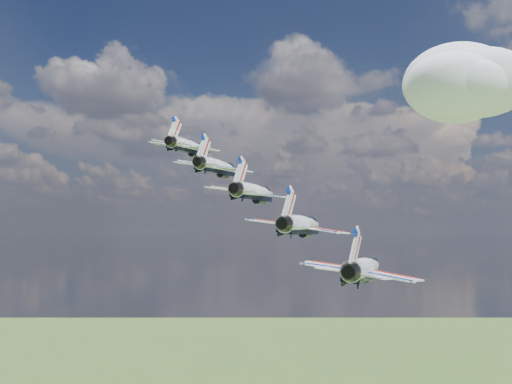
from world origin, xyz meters
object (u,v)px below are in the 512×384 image
(jet_0, at_px, (191,147))
(jet_3, at_px, (303,224))
(jet_1, at_px, (220,167))
(jet_2, at_px, (256,192))
(jet_4, at_px, (365,268))

(jet_0, bearing_deg, jet_3, -42.17)
(jet_0, height_order, jet_1, jet_0)
(jet_2, bearing_deg, jet_1, 137.83)
(jet_2, bearing_deg, jet_3, -42.17)
(jet_1, height_order, jet_4, jet_1)
(jet_2, height_order, jet_4, jet_2)
(jet_0, relative_size, jet_1, 1.00)
(jet_4, bearing_deg, jet_1, 137.83)
(jet_1, relative_size, jet_2, 1.00)
(jet_1, height_order, jet_3, jet_1)
(jet_0, xyz_separation_m, jet_2, (13.68, -14.01, -7.31))
(jet_1, distance_m, jet_3, 20.90)
(jet_3, bearing_deg, jet_0, 137.83)
(jet_1, bearing_deg, jet_0, 137.83)
(jet_0, bearing_deg, jet_2, -42.17)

